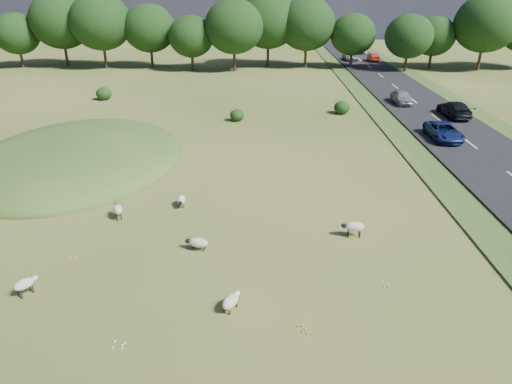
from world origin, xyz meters
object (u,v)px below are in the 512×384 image
(sheep_3, at_px, (117,209))
(sheep_5, at_px, (231,301))
(car_5, at_px, (402,97))
(sheep_2, at_px, (25,284))
(car_2, at_px, (361,50))
(car_4, at_px, (350,56))
(car_1, at_px, (444,131))
(car_3, at_px, (454,109))
(car_0, at_px, (373,57))
(sheep_0, at_px, (181,200))
(sheep_1, at_px, (198,242))
(sheep_4, at_px, (354,227))

(sheep_3, height_order, sheep_5, sheep_3)
(sheep_5, distance_m, car_5, 39.89)
(sheep_2, relative_size, sheep_5, 0.87)
(car_2, bearing_deg, car_4, 67.73)
(car_1, distance_m, car_3, 8.48)
(car_0, height_order, car_5, car_5)
(car_5, bearing_deg, sheep_2, -126.56)
(sheep_0, bearing_deg, car_5, 135.82)
(car_2, xyz_separation_m, car_4, (-3.80, -9.28, 0.03))
(car_0, distance_m, car_3, 37.52)
(sheep_0, height_order, sheep_1, sheep_1)
(sheep_2, distance_m, car_5, 43.78)
(sheep_5, height_order, car_4, car_4)
(sheep_2, relative_size, sheep_3, 0.90)
(sheep_1, xyz_separation_m, car_3, (22.82, 25.80, 0.57))
(sheep_0, distance_m, car_2, 73.01)
(sheep_4, xyz_separation_m, sheep_5, (-6.23, -6.17, -0.19))
(sheep_3, bearing_deg, car_3, -75.10)
(car_4, bearing_deg, car_5, -90.00)
(car_4, bearing_deg, car_1, -90.00)
(car_3, distance_m, car_5, 6.73)
(sheep_3, distance_m, car_1, 28.29)
(sheep_4, bearing_deg, sheep_0, -18.29)
(sheep_3, bearing_deg, car_0, -48.78)
(sheep_4, distance_m, car_1, 19.94)
(sheep_0, relative_size, sheep_2, 1.09)
(sheep_2, xyz_separation_m, sheep_4, (15.28, 5.27, 0.08))
(car_1, distance_m, car_5, 13.14)
(sheep_0, relative_size, car_5, 0.27)
(car_0, height_order, car_2, car_0)
(sheep_5, bearing_deg, sheep_3, 68.79)
(car_1, bearing_deg, car_3, 63.38)
(sheep_2, bearing_deg, sheep_0, 4.59)
(sheep_1, distance_m, sheep_4, 8.36)
(sheep_3, relative_size, car_2, 0.27)
(sheep_5, bearing_deg, car_4, 13.92)
(sheep_1, bearing_deg, sheep_0, -61.77)
(sheep_0, relative_size, sheep_3, 0.98)
(car_0, relative_size, car_3, 0.78)
(car_0, bearing_deg, sheep_3, 64.99)
(sheep_3, bearing_deg, car_4, -45.32)
(car_2, bearing_deg, car_1, 86.09)
(sheep_3, distance_m, car_2, 75.74)
(sheep_4, bearing_deg, car_0, -101.54)
(car_2, bearing_deg, sheep_3, 68.36)
(sheep_3, relative_size, car_4, 0.25)
(car_1, bearing_deg, car_4, 90.00)
(sheep_2, relative_size, car_1, 0.22)
(car_3, height_order, car_4, car_3)
(sheep_1, height_order, car_1, car_1)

